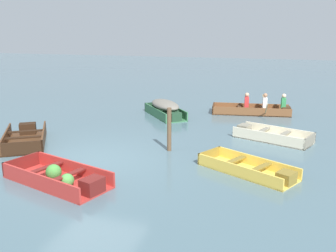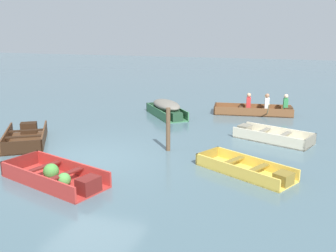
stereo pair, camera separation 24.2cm
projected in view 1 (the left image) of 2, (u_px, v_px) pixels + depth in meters
ground_plane at (93, 161)px, 10.50m from camera, size 80.00×80.00×0.00m
dinghy_red_foreground at (60, 178)px, 8.90m from camera, size 2.95×1.85×0.42m
skiff_dark_varnish_near_moored at (26, 138)px, 12.17m from camera, size 2.38×2.77×0.42m
skiff_cream_mid_moored at (269, 136)px, 12.50m from camera, size 2.66×1.82×0.36m
skiff_green_far_moored at (165, 107)px, 15.77m from camera, size 2.36×2.56×0.68m
skiff_yellow_outer_moored at (251, 169)px, 9.54m from camera, size 2.69×2.02×0.32m
rowboat_wooden_brown_with_crew at (256, 109)px, 16.29m from camera, size 3.43×2.27×0.92m
mooring_post at (169, 129)px, 11.22m from camera, size 0.13×0.13×1.33m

